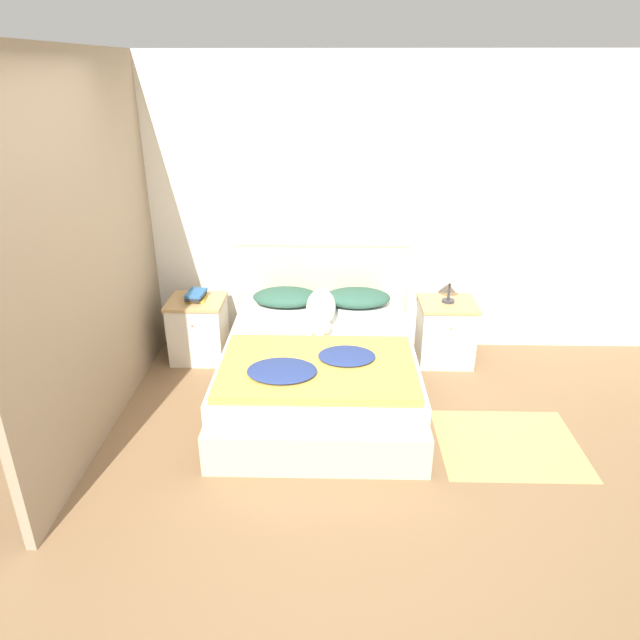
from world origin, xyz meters
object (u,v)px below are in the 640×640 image
object	(u,v)px
nightstand_right	(445,331)
book_stack	(196,296)
dog	(321,310)
table_lamp	(451,274)
bed	(319,372)
pillow_left	(286,297)
pillow_right	(357,298)
nightstand_left	(199,329)

from	to	relation	value
nightstand_right	book_stack	distance (m)	2.21
dog	table_lamp	xyz separation A→B (m)	(1.09, 0.34, 0.20)
bed	nightstand_right	world-z (taller)	nightstand_right
dog	bed	bearing A→B (deg)	-90.58
pillow_left	pillow_right	size ratio (longest dim) A/B	1.00
table_lamp	nightstand_right	bearing A→B (deg)	-90.00
bed	pillow_right	size ratio (longest dim) A/B	3.29
book_stack	nightstand_right	bearing A→B (deg)	-0.04
nightstand_right	dog	xyz separation A→B (m)	(-1.09, -0.33, 0.34)
pillow_left	nightstand_right	bearing A→B (deg)	-0.93
book_stack	table_lamp	distance (m)	2.20
pillow_left	book_stack	world-z (taller)	pillow_left
bed	book_stack	xyz separation A→B (m)	(-1.09, 0.70, 0.35)
nightstand_left	pillow_left	bearing A→B (deg)	1.67
dog	nightstand_right	bearing A→B (deg)	16.95
dog	table_lamp	world-z (taller)	table_lamp
pillow_left	dog	xyz separation A→B (m)	(0.31, -0.36, 0.03)
bed	pillow_left	size ratio (longest dim) A/B	3.29
nightstand_left	table_lamp	world-z (taller)	table_lamp
nightstand_left	book_stack	bearing A→B (deg)	23.00
pillow_left	dog	bearing A→B (deg)	-48.67
nightstand_left	pillow_left	size ratio (longest dim) A/B	0.97
bed	nightstand_right	size ratio (longest dim) A/B	3.40
pillow_right	dog	xyz separation A→B (m)	(-0.31, -0.36, 0.03)
nightstand_left	book_stack	world-z (taller)	book_stack
pillow_right	book_stack	distance (m)	1.40
bed	dog	bearing A→B (deg)	89.42
nightstand_right	pillow_right	xyz separation A→B (m)	(-0.79, 0.02, 0.30)
nightstand_right	book_stack	size ratio (longest dim) A/B	2.35
nightstand_left	pillow_left	distance (m)	0.84
book_stack	table_lamp	xyz separation A→B (m)	(2.19, 0.01, 0.22)
nightstand_left	dog	distance (m)	1.20
pillow_left	book_stack	size ratio (longest dim) A/B	2.43
pillow_right	book_stack	xyz separation A→B (m)	(-1.40, -0.02, 0.01)
nightstand_left	book_stack	xyz separation A→B (m)	(0.00, 0.00, 0.32)
dog	nightstand_left	bearing A→B (deg)	163.16
dog	book_stack	distance (m)	1.15
pillow_right	dog	bearing A→B (deg)	-130.65
pillow_left	table_lamp	bearing A→B (deg)	-0.61
nightstand_right	pillow_right	size ratio (longest dim) A/B	0.97
nightstand_left	nightstand_right	world-z (taller)	same
table_lamp	pillow_left	bearing A→B (deg)	179.39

